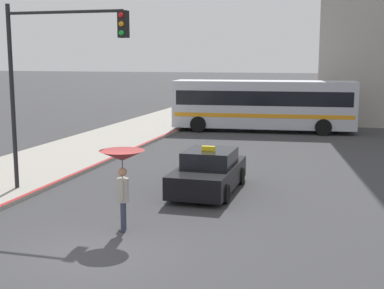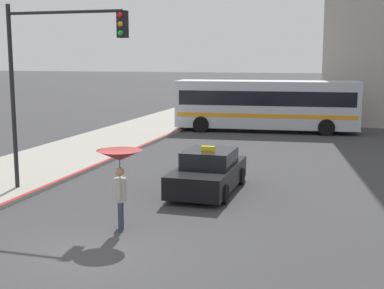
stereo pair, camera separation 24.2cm
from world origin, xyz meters
The scene contains 5 objects.
ground_plane centered at (0.00, 0.00, 0.00)m, with size 300.00×300.00×0.00m, color #38383A.
taxi centered at (1.21, 6.29, 0.64)m, with size 1.91×4.21×1.54m.
city_bus centered at (0.85, 21.59, 1.70)m, with size 10.99×3.39×3.05m.
pedestrian_with_umbrella centered at (0.09, 1.66, 1.75)m, with size 1.16×1.16×2.11m.
traffic_light centered at (-3.38, 4.56, 4.27)m, with size 4.16×0.38×6.11m.
Camera 1 is at (5.35, -10.64, 4.42)m, focal length 50.00 mm.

